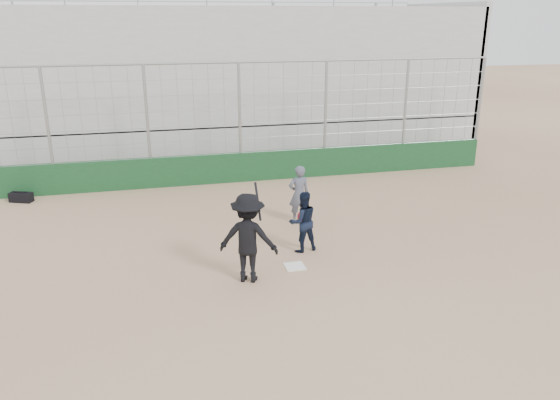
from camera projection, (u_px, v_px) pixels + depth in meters
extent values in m
plane|color=#856348|center=(295.00, 267.00, 12.43)|extent=(90.00, 90.00, 0.00)
cube|color=white|center=(295.00, 266.00, 12.42)|extent=(0.44, 0.44, 0.02)
cube|color=#11371A|center=(241.00, 167.00, 18.70)|extent=(18.00, 0.25, 1.00)
cylinder|color=gray|center=(240.00, 124.00, 18.22)|extent=(0.10, 0.10, 4.00)
cylinder|color=gray|center=(479.00, 113.00, 20.26)|extent=(0.10, 0.10, 4.00)
cylinder|color=gray|center=(238.00, 62.00, 17.58)|extent=(18.00, 0.07, 0.07)
cube|color=#A0A0A0|center=(221.00, 130.00, 23.16)|extent=(20.00, 6.70, 1.60)
cube|color=#A0A0A0|center=(218.00, 60.00, 22.22)|extent=(20.00, 6.70, 4.20)
cube|color=#A0A0A0|center=(438.00, 74.00, 24.75)|extent=(0.25, 6.70, 6.10)
imported|color=black|center=(248.00, 238.00, 11.52)|extent=(1.44, 1.15, 1.95)
cylinder|color=black|center=(258.00, 201.00, 11.48)|extent=(0.07, 0.57, 0.71)
imported|color=black|center=(303.00, 232.00, 13.11)|extent=(0.83, 0.71, 0.99)
sphere|color=maroon|center=(303.00, 216.00, 12.98)|extent=(0.28, 0.28, 0.28)
imported|color=#464B59|center=(299.00, 197.00, 14.92)|extent=(0.60, 0.41, 1.45)
cube|color=black|center=(21.00, 197.00, 16.71)|extent=(0.74, 0.53, 0.29)
cylinder|color=black|center=(20.00, 192.00, 16.66)|extent=(0.43, 0.21, 0.04)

